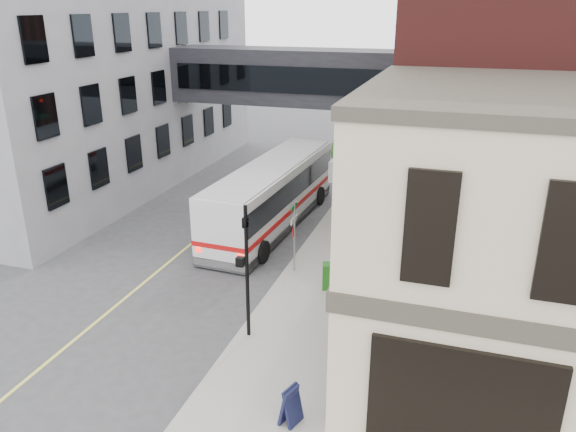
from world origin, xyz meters
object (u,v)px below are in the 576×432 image
Objects in this scene: bus at (272,192)px; sandwich_board at (291,405)px; pedestrian_b at (354,230)px; newspaper_box at (329,276)px; pedestrian_c at (378,203)px; pedestrian_a at (339,247)px.

sandwich_board is (5.19, -13.29, -1.04)m from bus.
pedestrian_b is at bearing -23.16° from bus.
bus is 11.29× the size of newspaper_box.
bus reaches higher than pedestrian_c.
newspaper_box is (-0.54, -7.75, -0.39)m from pedestrian_c.
pedestrian_b reaches higher than sandwich_board.
pedestrian_a is 0.93× the size of pedestrian_c.
sandwich_board is (0.30, -15.18, -0.37)m from pedestrian_c.
pedestrian_b is 1.69× the size of newspaper_box.
pedestrian_c is at bearing 81.54° from pedestrian_a.
bus reaches higher than sandwich_board.
bus is 4.93m from pedestrian_b.
pedestrian_c is 1.76× the size of newspaper_box.
newspaper_box is at bearing -102.96° from pedestrian_c.
pedestrian_c is at bearing 109.80° from sandwich_board.
pedestrian_b is (0.25, 1.90, 0.03)m from pedestrian_a.
pedestrian_a is at bearing -42.09° from bus.
bus is 7.37m from newspaper_box.
pedestrian_c reaches higher than pedestrian_a.
pedestrian_a is 9.53m from sandwich_board.
bus is at bearing 111.39° from newspaper_box.
pedestrian_b is 0.96× the size of pedestrian_c.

